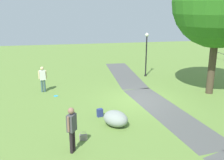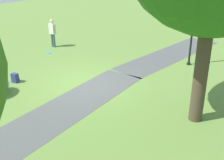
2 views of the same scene
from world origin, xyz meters
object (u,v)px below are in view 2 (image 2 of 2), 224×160
(lamp_post, at_px, (193,24))
(backpack_by_boulder, at_px, (15,78))
(man_near_boulder, at_px, (52,31))
(frisbee_on_grass, at_px, (49,53))

(lamp_post, relative_size, backpack_by_boulder, 8.40)
(man_near_boulder, xyz_separation_m, frisbee_on_grass, (0.98, 0.78, -0.95))
(lamp_post, xyz_separation_m, backpack_by_boulder, (6.97, -4.64, -1.89))
(lamp_post, distance_m, backpack_by_boulder, 8.58)
(man_near_boulder, relative_size, frisbee_on_grass, 6.38)
(man_near_boulder, height_order, backpack_by_boulder, man_near_boulder)
(man_near_boulder, bearing_deg, frisbee_on_grass, 38.60)
(backpack_by_boulder, height_order, frisbee_on_grass, backpack_by_boulder)
(backpack_by_boulder, bearing_deg, man_near_boulder, -146.10)
(lamp_post, bearing_deg, man_near_boulder, -71.79)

